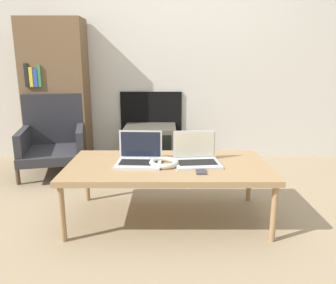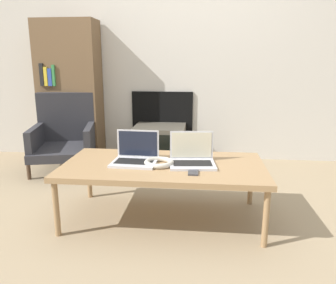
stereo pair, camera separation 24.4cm
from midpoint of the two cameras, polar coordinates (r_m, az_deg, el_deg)
ground_plane at (r=2.21m, az=2.11°, el=-14.55°), size 14.00×14.00×0.00m
wall_back at (r=3.61m, az=4.08°, el=17.54°), size 7.00×0.08×2.60m
table at (r=2.18m, az=2.41°, el=-4.58°), size 1.33×0.68×0.39m
laptop_left at (r=2.20m, az=-2.52°, el=-2.49°), size 0.30×0.25×0.21m
laptop_right at (r=2.18m, az=7.44°, el=-2.75°), size 0.31×0.26×0.21m
headphones at (r=2.14m, az=1.70°, el=-3.65°), size 0.20×0.20×0.03m
phone at (r=2.03m, az=7.90°, el=-5.10°), size 0.06×0.15×0.01m
tv at (r=3.44m, az=0.57°, el=-0.49°), size 0.53×0.46×0.40m
armchair at (r=3.38m, az=-15.56°, el=1.31°), size 0.70×0.75×0.75m
bookshelf at (r=3.65m, az=-14.85°, el=8.42°), size 0.64×0.32×1.47m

